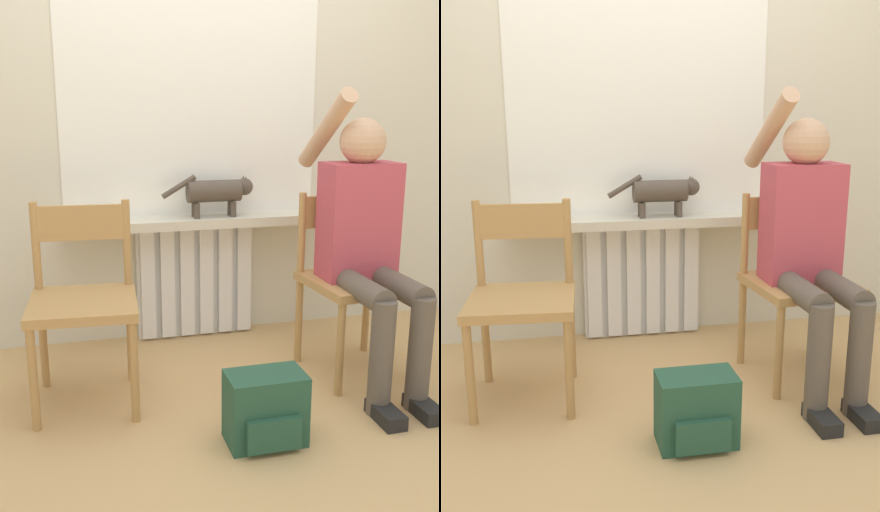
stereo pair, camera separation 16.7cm
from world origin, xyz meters
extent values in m
plane|color=tan|center=(0.00, 0.00, 0.00)|extent=(12.00, 12.00, 0.00)
cube|color=beige|center=(0.00, 1.23, 1.35)|extent=(7.00, 0.06, 2.70)
cube|color=white|center=(0.00, 1.16, 0.32)|extent=(0.65, 0.05, 0.64)
cube|color=white|center=(-0.27, 1.12, 0.32)|extent=(0.08, 0.03, 0.61)
cube|color=white|center=(-0.16, 1.12, 0.32)|extent=(0.08, 0.03, 0.61)
cube|color=white|center=(-0.05, 1.12, 0.32)|extent=(0.08, 0.03, 0.61)
cube|color=white|center=(0.05, 1.12, 0.32)|extent=(0.08, 0.03, 0.61)
cube|color=white|center=(0.16, 1.12, 0.32)|extent=(0.08, 0.03, 0.61)
cube|color=white|center=(0.27, 1.12, 0.32)|extent=(0.08, 0.03, 0.61)
cube|color=beige|center=(0.00, 1.09, 0.66)|extent=(1.44, 0.22, 0.05)
cube|color=white|center=(0.00, 1.20, 1.26)|extent=(1.38, 0.01, 1.14)
cube|color=#B2844C|center=(-0.63, 0.48, 0.45)|extent=(0.48, 0.48, 0.04)
cylinder|color=#B2844C|center=(-0.85, 0.29, 0.22)|extent=(0.04, 0.04, 0.43)
cylinder|color=#B2844C|center=(-0.45, 0.26, 0.22)|extent=(0.04, 0.04, 0.43)
cylinder|color=#B2844C|center=(-0.82, 0.69, 0.22)|extent=(0.04, 0.04, 0.43)
cylinder|color=#B2844C|center=(-0.42, 0.66, 0.22)|extent=(0.04, 0.04, 0.43)
cylinder|color=#B2844C|center=(-0.82, 0.69, 0.67)|extent=(0.04, 0.04, 0.39)
cylinder|color=#B2844C|center=(-0.42, 0.66, 0.67)|extent=(0.04, 0.04, 0.39)
cube|color=#B2844C|center=(-0.62, 0.67, 0.77)|extent=(0.40, 0.05, 0.16)
cube|color=#B2844C|center=(0.63, 0.48, 0.45)|extent=(0.48, 0.48, 0.04)
cylinder|color=#B2844C|center=(0.46, 0.26, 0.22)|extent=(0.04, 0.04, 0.43)
cylinder|color=#B2844C|center=(0.85, 0.30, 0.22)|extent=(0.04, 0.04, 0.43)
cylinder|color=#B2844C|center=(0.42, 0.65, 0.22)|extent=(0.04, 0.04, 0.43)
cylinder|color=#B2844C|center=(0.81, 0.69, 0.22)|extent=(0.04, 0.04, 0.43)
cylinder|color=#B2844C|center=(0.42, 0.65, 0.67)|extent=(0.04, 0.04, 0.39)
cylinder|color=#B2844C|center=(0.81, 0.69, 0.67)|extent=(0.04, 0.04, 0.39)
cube|color=#B2844C|center=(0.62, 0.67, 0.77)|extent=(0.40, 0.06, 0.16)
cylinder|color=brown|center=(0.54, 0.28, 0.49)|extent=(0.11, 0.43, 0.11)
cylinder|color=brown|center=(0.72, 0.28, 0.49)|extent=(0.11, 0.43, 0.11)
cylinder|color=brown|center=(0.54, 0.06, 0.25)|extent=(0.10, 0.10, 0.50)
cylinder|color=brown|center=(0.72, 0.06, 0.25)|extent=(0.10, 0.10, 0.50)
cube|color=black|center=(0.54, 0.00, 0.03)|extent=(0.09, 0.20, 0.06)
cube|color=black|center=(0.72, 0.00, 0.03)|extent=(0.09, 0.20, 0.06)
cube|color=#B74251|center=(0.63, 0.50, 0.74)|extent=(0.34, 0.20, 0.54)
sphere|color=tan|center=(0.63, 0.50, 1.11)|extent=(0.21, 0.21, 0.21)
cylinder|color=tan|center=(0.51, 0.64, 1.15)|extent=(0.08, 0.50, 0.38)
cylinder|color=#B74251|center=(0.79, 0.46, 0.72)|extent=(0.08, 0.08, 0.43)
cylinder|color=#4C4238|center=(0.08, 1.06, 0.83)|extent=(0.28, 0.12, 0.12)
sphere|color=#4C4238|center=(0.25, 1.06, 0.84)|extent=(0.09, 0.09, 0.09)
cone|color=#4C4238|center=(0.25, 1.04, 0.89)|extent=(0.03, 0.03, 0.03)
cone|color=#4C4238|center=(0.25, 1.09, 0.89)|extent=(0.03, 0.03, 0.03)
cylinder|color=#4C4238|center=(0.18, 1.04, 0.73)|extent=(0.03, 0.03, 0.08)
cylinder|color=#4C4238|center=(0.18, 1.09, 0.73)|extent=(0.03, 0.03, 0.08)
cylinder|color=#4C4238|center=(-0.01, 1.04, 0.73)|extent=(0.03, 0.03, 0.08)
cylinder|color=#4C4238|center=(-0.01, 1.09, 0.73)|extent=(0.03, 0.03, 0.08)
cylinder|color=#4C4238|center=(-0.10, 1.06, 0.86)|extent=(0.19, 0.03, 0.12)
cube|color=#234C38|center=(0.01, -0.02, 0.14)|extent=(0.30, 0.18, 0.28)
cube|color=#234C38|center=(0.01, -0.12, 0.08)|extent=(0.21, 0.03, 0.13)
camera|label=1|loc=(-0.69, -1.98, 1.27)|focal=42.00mm
camera|label=2|loc=(-0.52, -2.02, 1.27)|focal=42.00mm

